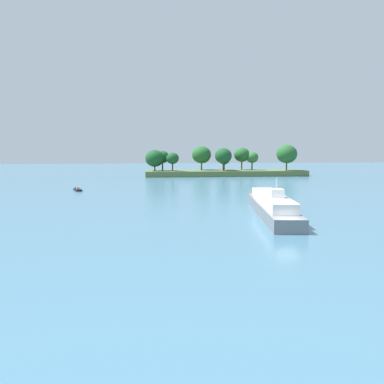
# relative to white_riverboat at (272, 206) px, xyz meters

# --- Properties ---
(ground_plane) EXTENTS (400.00, 400.00, 0.00)m
(ground_plane) POSITION_rel_white_riverboat_xyz_m (-1.75, -11.77, -1.35)
(ground_plane) COLOR teal
(treeline_island) EXTENTS (52.23, 12.50, 10.11)m
(treeline_island) POSITION_rel_white_riverboat_xyz_m (7.50, 81.13, 2.41)
(treeline_island) COLOR #566B3D
(treeline_island) RESTS_ON ground
(white_riverboat) EXTENTS (6.91, 25.79, 5.41)m
(white_riverboat) POSITION_rel_white_riverboat_xyz_m (0.00, 0.00, 0.00)
(white_riverboat) COLOR slate
(white_riverboat) RESTS_ON ground
(small_motorboat) EXTENTS (2.54, 4.68, 0.87)m
(small_motorboat) POSITION_rel_white_riverboat_xyz_m (-31.96, 37.09, -1.14)
(small_motorboat) COLOR black
(small_motorboat) RESTS_ON ground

